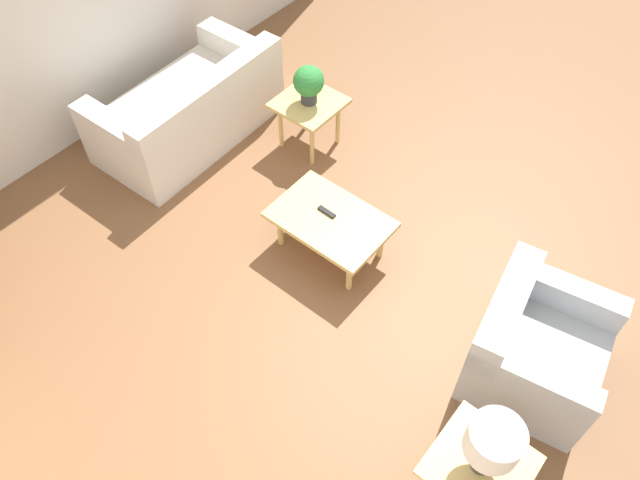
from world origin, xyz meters
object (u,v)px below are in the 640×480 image
armchair (533,348)px  table_lamp (493,444)px  sofa (190,110)px  side_table_plant (309,108)px  coffee_table (330,222)px  potted_plant (309,83)px  side_table_lamp (478,468)px

armchair → table_lamp: size_ratio=2.19×
sofa → side_table_plant: 1.12m
sofa → armchair: (-3.62, 0.24, 0.01)m
coffee_table → side_table_plant: bearing=-42.7°
potted_plant → table_lamp: 3.36m
side_table_plant → table_lamp: 3.38m
side_table_lamp → table_lamp: size_ratio=1.18×
coffee_table → table_lamp: table_lamp is taller
sofa → potted_plant: size_ratio=4.88×
side_table_plant → potted_plant: 0.28m
coffee_table → sofa: bearing=-7.8°
coffee_table → table_lamp: size_ratio=1.95×
sofa → armchair: 3.63m
potted_plant → side_table_plant: bearing=90.0°
table_lamp → side_table_plant: bearing=-33.2°
sofa → potted_plant: potted_plant is taller
armchair → sofa: bearing=76.0°
side_table_lamp → potted_plant: 3.37m
sofa → armchair: size_ratio=1.71×
potted_plant → side_table_lamp: bearing=146.8°
potted_plant → sofa: bearing=33.3°
armchair → coffee_table: bearing=80.3°
sofa → armchair: sofa is taller
sofa → side_table_lamp: sofa is taller
sofa → coffee_table: size_ratio=1.92×
sofa → coffee_table: (-1.87, 0.26, 0.04)m
side_table_plant → table_lamp: size_ratio=1.18×
sofa → side_table_lamp: size_ratio=3.17×
side_table_plant → side_table_lamp: (-2.81, 1.84, 0.00)m
armchair → coffee_table: 1.75m
side_table_plant → table_lamp: (-2.81, 1.84, 0.39)m
armchair → table_lamp: 1.12m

